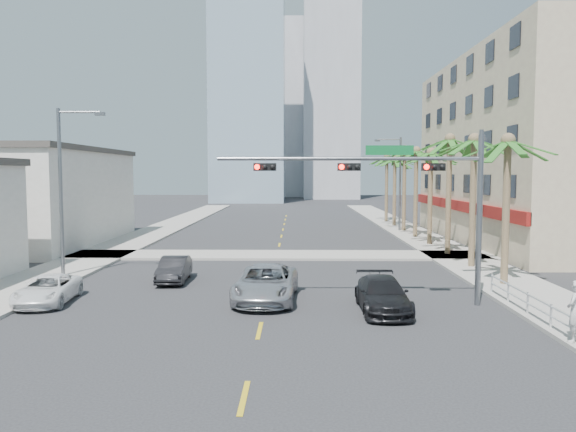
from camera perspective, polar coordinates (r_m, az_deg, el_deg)
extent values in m
plane|color=#262628|center=(16.59, -3.84, -15.32)|extent=(260.00, 260.00, 0.00)
cube|color=gray|center=(37.56, 17.42, -4.29)|extent=(4.00, 120.00, 0.15)
cube|color=gray|center=(38.37, -19.52, -4.16)|extent=(4.00, 120.00, 0.15)
cube|color=gray|center=(38.00, -1.15, -3.99)|extent=(80.00, 4.00, 0.15)
cube|color=tan|center=(50.09, 25.39, 6.12)|extent=(15.00, 28.00, 15.00)
cube|color=maroon|center=(47.49, 16.84, 1.04)|extent=(0.30, 28.00, 0.80)
cube|color=beige|center=(48.32, -24.68, 1.60)|extent=(11.00, 18.00, 7.20)
cube|color=#99B2C6|center=(112.48, -4.05, 13.76)|extent=(14.00, 14.00, 48.00)
cube|color=#ADADB2|center=(128.16, 4.41, 15.32)|extent=(12.00, 12.00, 60.00)
cube|color=#ADADB2|center=(141.48, -0.94, 10.61)|extent=(16.00, 16.00, 42.00)
cylinder|color=slate|center=(24.88, 18.86, -0.46)|extent=(0.24, 0.24, 7.20)
cylinder|color=slate|center=(23.68, 6.19, 5.81)|extent=(11.00, 0.16, 0.16)
cube|color=#0C662D|center=(23.91, 10.28, 6.59)|extent=(2.00, 0.05, 0.40)
cube|color=black|center=(24.11, 14.56, 4.84)|extent=(0.95, 0.28, 0.32)
sphere|color=#FF0C05|center=(23.88, 13.90, 4.86)|extent=(0.22, 0.22, 0.22)
cube|color=black|center=(23.53, 6.22, 4.97)|extent=(0.95, 0.28, 0.32)
sphere|color=#FF0C05|center=(23.34, 5.47, 4.98)|extent=(0.22, 0.22, 0.22)
cube|color=black|center=(23.46, -2.35, 5.00)|extent=(0.95, 0.28, 0.32)
sphere|color=#FF0C05|center=(23.32, -3.16, 5.00)|extent=(0.22, 0.22, 0.22)
cylinder|color=brown|center=(29.50, 21.26, 0.20)|extent=(0.36, 0.36, 7.20)
cylinder|color=brown|center=(34.40, 18.25, 1.12)|extent=(0.36, 0.36, 7.56)
cylinder|color=brown|center=(39.38, 15.99, 1.82)|extent=(0.36, 0.36, 7.92)
cylinder|color=brown|center=(44.43, 14.23, 1.66)|extent=(0.36, 0.36, 7.20)
cylinder|color=brown|center=(49.49, 12.84, 2.15)|extent=(0.36, 0.36, 7.56)
cylinder|color=brown|center=(54.58, 11.71, 2.55)|extent=(0.36, 0.36, 7.92)
cylinder|color=brown|center=(59.70, 10.77, 2.37)|extent=(0.36, 0.36, 7.20)
cylinder|color=brown|center=(64.82, 9.97, 2.69)|extent=(0.36, 0.36, 7.56)
cylinder|color=slate|center=(32.12, -22.09, 2.10)|extent=(0.20, 0.20, 9.00)
cylinder|color=slate|center=(31.86, -20.46, 9.87)|extent=(2.20, 0.12, 0.12)
cube|color=slate|center=(31.47, -18.56, 9.81)|extent=(0.50, 0.25, 0.18)
cylinder|color=slate|center=(54.49, 11.31, 3.13)|extent=(0.20, 0.20, 9.00)
cylinder|color=slate|center=(54.39, 10.23, 7.67)|extent=(2.20, 0.12, 0.12)
cube|color=slate|center=(54.21, 9.07, 7.59)|extent=(0.50, 0.25, 0.18)
cylinder|color=silver|center=(23.91, 23.17, -8.16)|extent=(0.08, 8.00, 0.08)
cylinder|color=silver|center=(23.84, 23.19, -7.34)|extent=(0.08, 8.00, 0.08)
cylinder|color=silver|center=(22.14, 25.15, -9.35)|extent=(0.08, 0.08, 1.00)
cylinder|color=silver|center=(23.92, 23.16, -8.27)|extent=(0.08, 0.08, 1.00)
cylinder|color=silver|center=(25.74, 21.46, -7.35)|extent=(0.08, 0.08, 1.00)
cylinder|color=silver|center=(27.59, 19.99, -6.54)|extent=(0.08, 0.08, 1.00)
imported|color=white|center=(26.44, -23.24, -6.88)|extent=(2.35, 4.44, 1.19)
imported|color=black|center=(29.67, -11.49, -5.34)|extent=(1.52, 3.92, 1.27)
imported|color=silver|center=(24.77, -2.26, -6.85)|extent=(2.87, 5.69, 1.54)
imported|color=black|center=(23.25, 9.57, -7.89)|extent=(1.95, 4.70, 1.36)
imported|color=silver|center=(20.53, 27.14, -8.60)|extent=(0.86, 0.86, 2.01)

